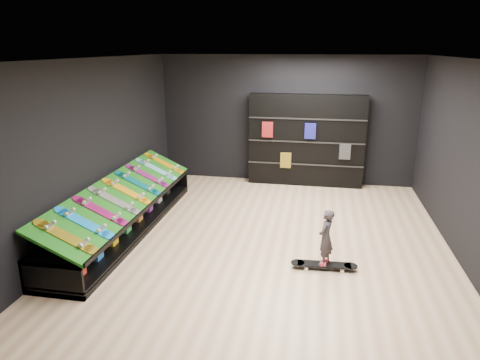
% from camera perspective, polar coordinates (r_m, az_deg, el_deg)
% --- Properties ---
extents(floor, '(6.00, 7.00, 0.01)m').
position_cam_1_polar(floor, '(7.39, 3.57, -8.10)').
color(floor, beige).
rests_on(floor, ground).
extents(ceiling, '(6.00, 7.00, 0.01)m').
position_cam_1_polar(ceiling, '(6.67, 4.07, 15.85)').
color(ceiling, white).
rests_on(ceiling, ground).
extents(wall_back, '(6.00, 0.02, 3.00)m').
position_cam_1_polar(wall_back, '(10.29, 6.17, 7.95)').
color(wall_back, black).
rests_on(wall_back, ground).
extents(wall_front, '(6.00, 0.02, 3.00)m').
position_cam_1_polar(wall_front, '(3.63, -2.97, -10.18)').
color(wall_front, black).
rests_on(wall_front, ground).
extents(wall_left, '(0.02, 7.00, 3.00)m').
position_cam_1_polar(wall_left, '(7.80, -18.69, 4.08)').
color(wall_left, black).
rests_on(wall_left, ground).
extents(wall_right, '(0.02, 7.00, 3.00)m').
position_cam_1_polar(wall_right, '(7.19, 28.29, 1.80)').
color(wall_right, black).
rests_on(wall_right, ground).
extents(display_rack, '(0.90, 4.50, 0.50)m').
position_cam_1_polar(display_rack, '(7.97, -14.98, -4.77)').
color(display_rack, black).
rests_on(display_rack, ground).
extents(turf_ramp, '(0.92, 4.50, 0.46)m').
position_cam_1_polar(turf_ramp, '(7.79, -14.91, -1.65)').
color(turf_ramp, '#125B0E').
rests_on(turf_ramp, display_rack).
extents(back_shelving, '(2.67, 0.31, 2.13)m').
position_cam_1_polar(back_shelving, '(10.17, 8.81, 5.24)').
color(back_shelving, black).
rests_on(back_shelving, ground).
extents(floor_skateboard, '(0.99, 0.28, 0.09)m').
position_cam_1_polar(floor_skateboard, '(6.61, 11.12, -11.22)').
color(floor_skateboard, black).
rests_on(floor_skateboard, ground).
extents(child, '(0.20, 0.23, 0.52)m').
position_cam_1_polar(child, '(6.47, 11.28, -8.87)').
color(child, black).
rests_on(child, floor_skateboard).
extents(display_board_0, '(0.93, 0.22, 0.50)m').
position_cam_1_polar(display_board_0, '(6.24, -22.20, -7.00)').
color(display_board_0, yellow).
rests_on(display_board_0, turf_ramp).
extents(display_board_1, '(0.93, 0.22, 0.50)m').
position_cam_1_polar(display_board_1, '(6.60, -20.03, -5.38)').
color(display_board_1, blue).
rests_on(display_board_1, turf_ramp).
extents(display_board_2, '(0.93, 0.22, 0.50)m').
position_cam_1_polar(display_board_2, '(6.98, -18.10, -3.94)').
color(display_board_2, '#E5198C').
rests_on(display_board_2, turf_ramp).
extents(display_board_3, '(0.93, 0.22, 0.50)m').
position_cam_1_polar(display_board_3, '(7.37, -16.38, -2.64)').
color(display_board_3, black).
rests_on(display_board_3, turf_ramp).
extents(display_board_4, '(0.93, 0.22, 0.50)m').
position_cam_1_polar(display_board_4, '(7.77, -14.84, -1.47)').
color(display_board_4, orange).
rests_on(display_board_4, turf_ramp).
extents(display_board_5, '(0.93, 0.22, 0.50)m').
position_cam_1_polar(display_board_5, '(8.18, -13.45, -0.42)').
color(display_board_5, '#0C8C99').
rests_on(display_board_5, turf_ramp).
extents(display_board_6, '(0.93, 0.22, 0.50)m').
position_cam_1_polar(display_board_6, '(8.60, -12.20, 0.54)').
color(display_board_6, '#2626BF').
rests_on(display_board_6, turf_ramp).
extents(display_board_7, '(0.93, 0.22, 0.50)m').
position_cam_1_polar(display_board_7, '(9.02, -11.06, 1.40)').
color(display_board_7, '#0CB2E5').
rests_on(display_board_7, turf_ramp).
extents(display_board_8, '(0.93, 0.22, 0.50)m').
position_cam_1_polar(display_board_8, '(9.45, -10.02, 2.19)').
color(display_board_8, yellow).
rests_on(display_board_8, turf_ramp).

